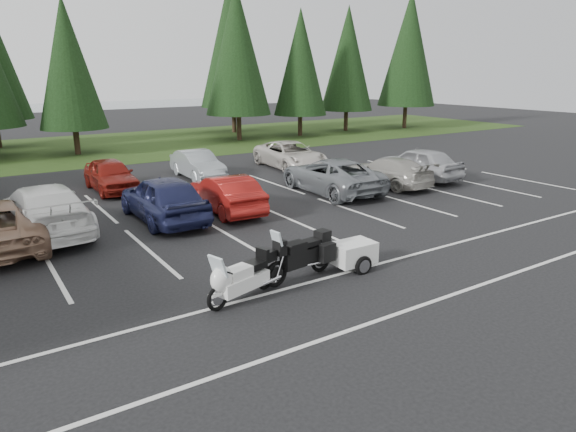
% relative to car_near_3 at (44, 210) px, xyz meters
% --- Properties ---
extents(ground, '(120.00, 120.00, 0.00)m').
position_rel_car_near_3_xyz_m(ground, '(4.48, -4.59, -0.83)').
color(ground, black).
rests_on(ground, ground).
extents(grass_strip, '(80.00, 16.00, 0.01)m').
position_rel_car_near_3_xyz_m(grass_strip, '(4.48, 19.41, -0.82)').
color(grass_strip, '#1F3711').
rests_on(grass_strip, ground).
extents(lake_water, '(70.00, 50.00, 0.02)m').
position_rel_car_near_3_xyz_m(lake_water, '(8.48, 50.41, -0.83)').
color(lake_water, slate).
rests_on(lake_water, ground).
extents(stall_markings, '(32.00, 16.00, 0.01)m').
position_rel_car_near_3_xyz_m(stall_markings, '(4.48, -2.59, -0.82)').
color(stall_markings, silver).
rests_on(stall_markings, ground).
extents(conifer_5, '(4.14, 4.14, 9.63)m').
position_rel_car_near_3_xyz_m(conifer_5, '(4.48, 17.01, 4.80)').
color(conifer_5, '#332316').
rests_on(conifer_5, ground).
extents(conifer_6, '(4.93, 4.93, 11.48)m').
position_rel_car_near_3_xyz_m(conifer_6, '(16.48, 17.51, 5.89)').
color(conifer_6, '#332316').
rests_on(conifer_6, ground).
extents(conifer_7, '(4.27, 4.27, 9.94)m').
position_rel_car_near_3_xyz_m(conifer_7, '(21.98, 17.21, 4.98)').
color(conifer_7, '#332316').
rests_on(conifer_7, ground).
extents(conifer_8, '(4.53, 4.53, 10.56)m').
position_rel_car_near_3_xyz_m(conifer_8, '(27.48, 18.01, 5.34)').
color(conifer_8, '#332316').
rests_on(conifer_8, ground).
extents(conifer_9, '(5.19, 5.19, 12.10)m').
position_rel_car_near_3_xyz_m(conifer_9, '(33.48, 16.71, 6.25)').
color(conifer_9, '#332316').
rests_on(conifer_9, ground).
extents(conifer_back_c, '(5.50, 5.50, 12.81)m').
position_rel_car_near_3_xyz_m(conifer_back_c, '(18.48, 22.21, 6.67)').
color(conifer_back_c, '#332316').
rests_on(conifer_back_c, ground).
extents(car_near_3, '(2.58, 5.80, 1.65)m').
position_rel_car_near_3_xyz_m(car_near_3, '(0.00, 0.00, 0.00)').
color(car_near_3, white).
rests_on(car_near_3, ground).
extents(car_near_4, '(2.01, 4.94, 1.68)m').
position_rel_car_near_3_xyz_m(car_near_4, '(3.82, -0.65, 0.01)').
color(car_near_4, '#1B1F45').
rests_on(car_near_4, ground).
extents(car_near_5, '(1.79, 4.41, 1.42)m').
position_rel_car_near_3_xyz_m(car_near_5, '(6.25, -0.79, -0.12)').
color(car_near_5, '#9F1814').
rests_on(car_near_5, ground).
extents(car_near_6, '(2.77, 5.59, 1.52)m').
position_rel_car_near_3_xyz_m(car_near_6, '(11.58, -0.39, -0.07)').
color(car_near_6, slate).
rests_on(car_near_6, ground).
extents(car_near_7, '(2.21, 4.73, 1.34)m').
position_rel_car_near_3_xyz_m(car_near_7, '(14.59, -0.76, -0.16)').
color(car_near_7, '#A19C93').
rests_on(car_near_7, ground).
extents(car_near_8, '(1.99, 4.68, 1.58)m').
position_rel_car_near_3_xyz_m(car_near_8, '(17.00, -0.42, -0.04)').
color(car_near_8, '#A5A6A9').
rests_on(car_near_8, ground).
extents(car_far_2, '(1.71, 4.22, 1.44)m').
position_rel_car_near_3_xyz_m(car_far_2, '(3.50, 5.20, -0.11)').
color(car_far_2, maroon).
rests_on(car_far_2, ground).
extents(car_far_3, '(1.49, 4.15, 1.36)m').
position_rel_car_near_3_xyz_m(car_far_3, '(7.89, 5.71, -0.15)').
color(car_far_3, gray).
rests_on(car_far_3, ground).
extents(car_far_4, '(2.74, 5.35, 1.44)m').
position_rel_car_near_3_xyz_m(car_far_4, '(13.29, 5.46, -0.10)').
color(car_far_4, beige).
rests_on(car_far_4, ground).
extents(touring_motorcycle, '(2.50, 1.36, 1.32)m').
position_rel_car_near_3_xyz_m(touring_motorcycle, '(3.03, -8.04, -0.17)').
color(touring_motorcycle, white).
rests_on(touring_motorcycle, ground).
extents(cargo_trailer, '(1.68, 0.96, 0.77)m').
position_rel_car_near_3_xyz_m(cargo_trailer, '(6.47, -7.96, -0.44)').
color(cargo_trailer, white).
rests_on(cargo_trailer, ground).
extents(adventure_motorcycle, '(2.55, 1.18, 1.49)m').
position_rel_car_near_3_xyz_m(adventure_motorcycle, '(4.84, -7.75, -0.08)').
color(adventure_motorcycle, black).
rests_on(adventure_motorcycle, ground).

